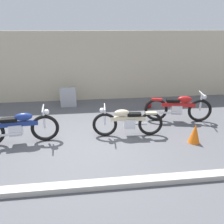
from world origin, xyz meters
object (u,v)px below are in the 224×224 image
stone_marker (68,97)px  motorcycle_red (179,108)px  motorcycle_blue (18,127)px  traffic_cone (195,133)px  helmet (148,105)px  motorcycle_cream (127,122)px

stone_marker → motorcycle_red: bearing=-27.8°
stone_marker → motorcycle_red: 4.25m
motorcycle_red → motorcycle_blue: motorcycle_red is taller
motorcycle_red → stone_marker: bearing=163.1°
traffic_cone → motorcycle_blue: size_ratio=0.25×
helmet → stone_marker: bearing=169.5°
helmet → motorcycle_red: 1.58m
stone_marker → traffic_cone: bearing=-44.3°
stone_marker → traffic_cone: size_ratio=1.42×
helmet → traffic_cone: (0.48, -2.95, 0.15)m
stone_marker → motorcycle_cream: (1.84, -2.86, 0.06)m
motorcycle_blue → stone_marker: bearing=63.1°
traffic_cone → motorcycle_red: (0.15, 1.55, 0.21)m
motorcycle_blue → motorcycle_red: bearing=6.1°
motorcycle_cream → motorcycle_red: (1.92, 0.88, 0.04)m
traffic_cone → motorcycle_red: size_ratio=0.25×
motorcycle_red → motorcycle_blue: size_ratio=1.00×
helmet → motorcycle_cream: bearing=-119.5°
motorcycle_red → motorcycle_blue: bearing=-158.0°
motorcycle_cream → motorcycle_red: 2.11m
helmet → motorcycle_red: (0.63, -1.40, 0.36)m
stone_marker → motorcycle_cream: 3.40m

